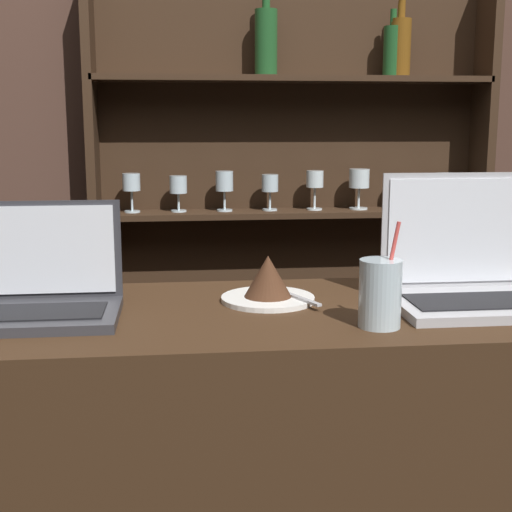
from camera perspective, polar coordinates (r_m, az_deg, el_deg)
back_wall at (r=2.60m, az=0.79°, el=11.23°), size 7.00×0.06×2.70m
back_shelf at (r=2.56m, az=3.02°, el=2.74°), size 1.39×0.18×1.84m
laptop_near at (r=1.39m, az=-17.70°, el=-2.78°), size 0.33×0.21×0.21m
laptop_far at (r=1.47m, az=16.88°, el=-1.50°), size 0.33×0.23×0.25m
cake_plate at (r=1.43m, az=0.97°, el=-2.21°), size 0.19×0.19×0.09m
water_glass at (r=1.27m, az=9.90°, el=-2.96°), size 0.07×0.07×0.19m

